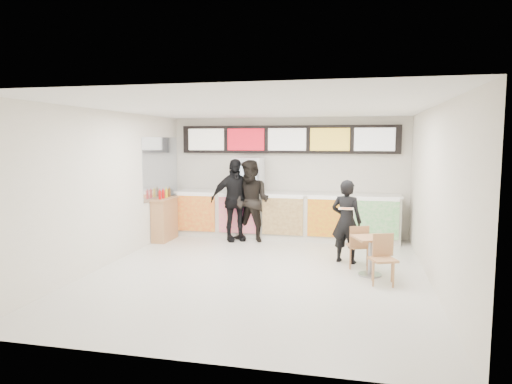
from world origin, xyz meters
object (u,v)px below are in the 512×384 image
(customer_left, at_px, (251,201))
(customer_main, at_px, (346,221))
(service_counter, at_px, (285,215))
(condiment_ledge, at_px, (165,219))
(drinks_fridge, at_px, (248,197))
(customer_mid, at_px, (234,200))
(cafe_table, at_px, (370,249))

(customer_left, bearing_deg, customer_main, -16.48)
(service_counter, relative_size, condiment_ledge, 4.51)
(drinks_fridge, xyz_separation_m, condiment_ledge, (-1.89, -0.89, -0.47))
(drinks_fridge, height_order, condiment_ledge, drinks_fridge)
(drinks_fridge, height_order, customer_mid, drinks_fridge)
(customer_mid, bearing_deg, customer_left, -31.67)
(service_counter, relative_size, drinks_fridge, 2.78)
(customer_main, height_order, customer_mid, customer_mid)
(drinks_fridge, distance_m, condiment_ledge, 2.14)
(service_counter, height_order, customer_mid, customer_mid)
(customer_main, xyz_separation_m, cafe_table, (0.45, -0.81, -0.34))
(drinks_fridge, bearing_deg, customer_mid, -111.14)
(customer_main, bearing_deg, drinks_fridge, -23.23)
(customer_main, xyz_separation_m, condiment_ledge, (-4.37, 1.13, -0.30))
(service_counter, distance_m, condiment_ledge, 2.95)
(service_counter, xyz_separation_m, cafe_table, (2.00, -2.82, -0.08))
(drinks_fridge, distance_m, customer_left, 0.60)
(service_counter, bearing_deg, drinks_fridge, 179.01)
(customer_mid, relative_size, cafe_table, 1.35)
(service_counter, relative_size, customer_mid, 2.79)
(service_counter, distance_m, customer_main, 2.55)
(customer_main, distance_m, condiment_ledge, 4.52)
(customer_mid, bearing_deg, customer_main, -60.18)
(customer_left, distance_m, customer_mid, 0.43)
(service_counter, bearing_deg, condiment_ledge, -162.78)
(service_counter, height_order, customer_left, customer_left)
(customer_left, bearing_deg, cafe_table, -23.56)
(service_counter, bearing_deg, cafe_table, -54.68)
(service_counter, height_order, cafe_table, service_counter)
(customer_mid, distance_m, condiment_ledge, 1.76)
(customer_main, xyz_separation_m, customer_mid, (-2.70, 1.47, 0.17))
(condiment_ledge, bearing_deg, customer_main, -14.56)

